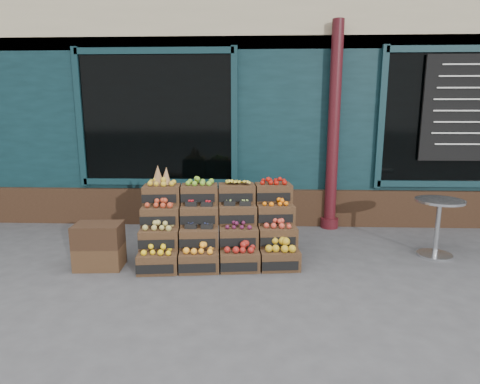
{
  "coord_description": "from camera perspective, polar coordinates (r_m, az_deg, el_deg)",
  "views": [
    {
      "loc": [
        0.01,
        -4.3,
        1.86
      ],
      "look_at": [
        -0.2,
        0.7,
        0.85
      ],
      "focal_mm": 30.0,
      "sensor_mm": 36.0,
      "label": 1
    }
  ],
  "objects": [
    {
      "name": "shop_facade",
      "position": [
        9.43,
        2.45,
        14.67
      ],
      "size": [
        12.0,
        6.24,
        4.8
      ],
      "color": "#0C262B",
      "rests_on": "ground"
    },
    {
      "name": "bistro_table",
      "position": [
        5.77,
        26.32,
        -3.73
      ],
      "size": [
        0.6,
        0.6,
        0.76
      ],
      "rotation": [
        0.0,
        0.0,
        -0.1
      ],
      "color": "#B9BDC1",
      "rests_on": "ground"
    },
    {
      "name": "spare_crates",
      "position": [
        5.15,
        -19.4,
        -7.23
      ],
      "size": [
        0.57,
        0.42,
        0.55
      ],
      "rotation": [
        0.0,
        0.0,
        0.07
      ],
      "color": "#412A19",
      "rests_on": "ground"
    },
    {
      "name": "ground",
      "position": [
        4.69,
        2.13,
        -11.98
      ],
      "size": [
        60.0,
        60.0,
        0.0
      ],
      "primitive_type": "plane",
      "color": "#424244",
      "rests_on": "ground"
    },
    {
      "name": "crate_display",
      "position": [
        5.13,
        -3.1,
        -5.51
      ],
      "size": [
        2.0,
        1.13,
        1.2
      ],
      "rotation": [
        0.0,
        0.0,
        0.11
      ],
      "color": "#412A19",
      "rests_on": "ground"
    },
    {
      "name": "shopkeeper",
      "position": [
        7.25,
        -13.17,
        4.52
      ],
      "size": [
        0.81,
        0.59,
        2.05
      ],
      "primitive_type": "imported",
      "rotation": [
        0.0,
        0.0,
        3.0
      ],
      "color": "#1D6736",
      "rests_on": "ground"
    }
  ]
}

